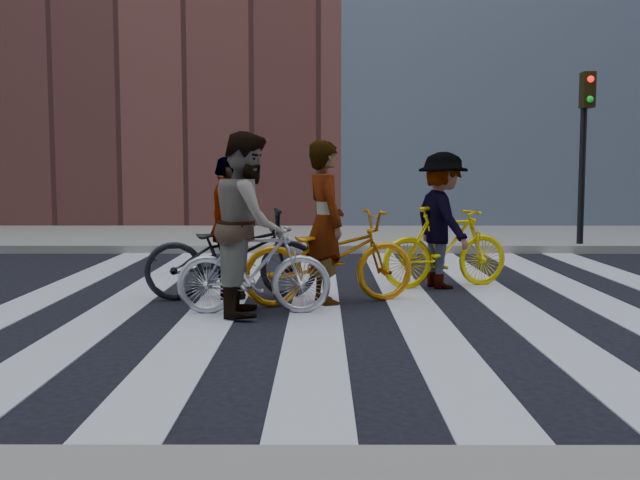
{
  "coord_description": "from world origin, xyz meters",
  "views": [
    {
      "loc": [
        -0.48,
        -8.67,
        1.54
      ],
      "look_at": [
        -0.5,
        0.3,
        0.7
      ],
      "focal_mm": 42.0,
      "sensor_mm": 36.0,
      "label": 1
    }
  ],
  "objects_px": {
    "traffic_signal": "(585,130)",
    "rider_rear": "(227,228)",
    "bike_yellow_left": "(330,257)",
    "rider_left": "(325,223)",
    "bike_silver_mid": "(254,269)",
    "bike_dark_rear": "(232,254)",
    "rider_mid": "(249,224)",
    "rider_right": "(442,220)",
    "bike_yellow_right": "(446,247)"
  },
  "relations": [
    {
      "from": "rider_right",
      "to": "rider_mid",
      "type": "bearing_deg",
      "value": 110.16
    },
    {
      "from": "rider_left",
      "to": "rider_mid",
      "type": "height_order",
      "value": "rider_mid"
    },
    {
      "from": "rider_right",
      "to": "rider_rear",
      "type": "xyz_separation_m",
      "value": [
        -2.69,
        -0.87,
        -0.04
      ]
    },
    {
      "from": "bike_yellow_left",
      "to": "bike_yellow_right",
      "type": "xyz_separation_m",
      "value": [
        1.53,
        1.18,
        -0.01
      ]
    },
    {
      "from": "bike_yellow_left",
      "to": "rider_rear",
      "type": "relative_size",
      "value": 1.21
    },
    {
      "from": "traffic_signal",
      "to": "rider_mid",
      "type": "relative_size",
      "value": 1.72
    },
    {
      "from": "traffic_signal",
      "to": "rider_mid",
      "type": "bearing_deg",
      "value": -132.78
    },
    {
      "from": "traffic_signal",
      "to": "bike_dark_rear",
      "type": "distance_m",
      "value": 8.06
    },
    {
      "from": "traffic_signal",
      "to": "rider_rear",
      "type": "distance_m",
      "value": 8.04
    },
    {
      "from": "rider_left",
      "to": "rider_mid",
      "type": "distance_m",
      "value": 1.04
    },
    {
      "from": "bike_yellow_left",
      "to": "rider_mid",
      "type": "height_order",
      "value": "rider_mid"
    },
    {
      "from": "bike_yellow_left",
      "to": "bike_silver_mid",
      "type": "xyz_separation_m",
      "value": [
        -0.82,
        -0.65,
        -0.05
      ]
    },
    {
      "from": "bike_silver_mid",
      "to": "bike_dark_rear",
      "type": "xyz_separation_m",
      "value": [
        -0.35,
        0.96,
        0.05
      ]
    },
    {
      "from": "bike_yellow_right",
      "to": "rider_mid",
      "type": "xyz_separation_m",
      "value": [
        -2.39,
        -1.83,
        0.44
      ]
    },
    {
      "from": "rider_right",
      "to": "bike_silver_mid",
      "type": "bearing_deg",
      "value": 110.76
    },
    {
      "from": "bike_yellow_left",
      "to": "rider_right",
      "type": "xyz_separation_m",
      "value": [
        1.48,
        1.18,
        0.35
      ]
    },
    {
      "from": "traffic_signal",
      "to": "rider_rear",
      "type": "relative_size",
      "value": 1.96
    },
    {
      "from": "rider_left",
      "to": "rider_rear",
      "type": "xyz_separation_m",
      "value": [
        -1.16,
        0.31,
        -0.09
      ]
    },
    {
      "from": "bike_yellow_left",
      "to": "rider_left",
      "type": "height_order",
      "value": "rider_left"
    },
    {
      "from": "bike_silver_mid",
      "to": "rider_right",
      "type": "xyz_separation_m",
      "value": [
        2.29,
        1.83,
        0.39
      ]
    },
    {
      "from": "bike_silver_mid",
      "to": "bike_yellow_right",
      "type": "relative_size",
      "value": 0.92
    },
    {
      "from": "bike_yellow_left",
      "to": "rider_mid",
      "type": "xyz_separation_m",
      "value": [
        -0.87,
        -0.65,
        0.43
      ]
    },
    {
      "from": "bike_dark_rear",
      "to": "rider_rear",
      "type": "height_order",
      "value": "rider_rear"
    },
    {
      "from": "bike_yellow_left",
      "to": "rider_mid",
      "type": "bearing_deg",
      "value": 108.38
    },
    {
      "from": "bike_yellow_right",
      "to": "rider_right",
      "type": "distance_m",
      "value": 0.36
    },
    {
      "from": "rider_rear",
      "to": "bike_yellow_left",
      "type": "bearing_deg",
      "value": -113.6
    },
    {
      "from": "bike_yellow_left",
      "to": "rider_rear",
      "type": "bearing_deg",
      "value": 57.14
    },
    {
      "from": "bike_yellow_left",
      "to": "bike_silver_mid",
      "type": "height_order",
      "value": "bike_yellow_left"
    },
    {
      "from": "traffic_signal",
      "to": "bike_yellow_right",
      "type": "height_order",
      "value": "traffic_signal"
    },
    {
      "from": "bike_dark_rear",
      "to": "rider_right",
      "type": "relative_size",
      "value": 1.16
    },
    {
      "from": "traffic_signal",
      "to": "bike_yellow_right",
      "type": "xyz_separation_m",
      "value": [
        -3.26,
        -4.28,
        -1.75
      ]
    },
    {
      "from": "bike_yellow_right",
      "to": "rider_left",
      "type": "xyz_separation_m",
      "value": [
        -1.58,
        -1.18,
        0.4
      ]
    },
    {
      "from": "bike_dark_rear",
      "to": "bike_yellow_left",
      "type": "bearing_deg",
      "value": -114.19
    },
    {
      "from": "rider_rear",
      "to": "bike_silver_mid",
      "type": "bearing_deg",
      "value": -166.71
    },
    {
      "from": "bike_yellow_left",
      "to": "bike_yellow_right",
      "type": "relative_size",
      "value": 1.16
    },
    {
      "from": "bike_yellow_right",
      "to": "bike_yellow_left",
      "type": "bearing_deg",
      "value": 109.89
    },
    {
      "from": "bike_yellow_left",
      "to": "bike_dark_rear",
      "type": "xyz_separation_m",
      "value": [
        -1.16,
        0.31,
        0.0
      ]
    },
    {
      "from": "rider_left",
      "to": "rider_mid",
      "type": "relative_size",
      "value": 0.97
    },
    {
      "from": "rider_rear",
      "to": "rider_mid",
      "type": "bearing_deg",
      "value": -169.31
    },
    {
      "from": "bike_silver_mid",
      "to": "bike_yellow_right",
      "type": "height_order",
      "value": "bike_yellow_right"
    },
    {
      "from": "bike_silver_mid",
      "to": "bike_dark_rear",
      "type": "relative_size",
      "value": 0.8
    },
    {
      "from": "bike_silver_mid",
      "to": "rider_mid",
      "type": "xyz_separation_m",
      "value": [
        -0.05,
        0.0,
        0.48
      ]
    },
    {
      "from": "rider_right",
      "to": "bike_yellow_left",
      "type": "bearing_deg",
      "value": 110.82
    },
    {
      "from": "bike_dark_rear",
      "to": "rider_right",
      "type": "height_order",
      "value": "rider_right"
    },
    {
      "from": "bike_yellow_left",
      "to": "rider_left",
      "type": "relative_size",
      "value": 1.1
    },
    {
      "from": "bike_dark_rear",
      "to": "rider_mid",
      "type": "bearing_deg",
      "value": -172.0
    },
    {
      "from": "rider_left",
      "to": "bike_dark_rear",
      "type": "bearing_deg",
      "value": 55.9
    },
    {
      "from": "rider_right",
      "to": "rider_rear",
      "type": "height_order",
      "value": "rider_right"
    },
    {
      "from": "traffic_signal",
      "to": "bike_yellow_right",
      "type": "distance_m",
      "value": 5.66
    },
    {
      "from": "rider_left",
      "to": "rider_right",
      "type": "distance_m",
      "value": 1.93
    }
  ]
}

